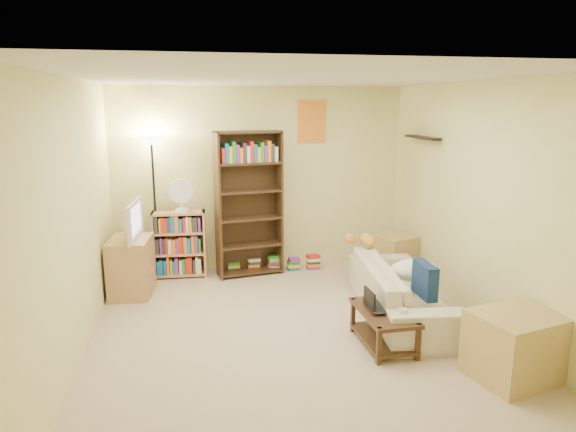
{
  "coord_description": "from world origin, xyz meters",
  "views": [
    {
      "loc": [
        -0.98,
        -4.75,
        2.27
      ],
      "look_at": [
        0.08,
        0.69,
        1.05
      ],
      "focal_mm": 32.0,
      "sensor_mm": 36.0,
      "label": 1
    }
  ],
  "objects": [
    {
      "name": "sofa",
      "position": [
        1.24,
        0.18,
        0.29
      ],
      "size": [
        2.15,
        1.22,
        0.58
      ],
      "primitive_type": "imported",
      "rotation": [
        0.0,
        0.0,
        1.46
      ],
      "color": "beige",
      "rests_on": "ground"
    },
    {
      "name": "television",
      "position": [
        -1.7,
        1.4,
        0.92
      ],
      "size": [
        0.79,
        0.26,
        0.44
      ],
      "primitive_type": "imported",
      "rotation": [
        0.0,
        0.0,
        1.47
      ],
      "color": "black",
      "rests_on": "tv_stand"
    },
    {
      "name": "laptop",
      "position": [
        0.77,
        -0.4,
        0.37
      ],
      "size": [
        0.39,
        0.27,
        0.03
      ],
      "primitive_type": "imported",
      "rotation": [
        0.0,
        0.0,
        1.53
      ],
      "color": "black",
      "rests_on": "coffee_table"
    },
    {
      "name": "floor_lamp",
      "position": [
        -1.43,
        2.05,
        1.5
      ],
      "size": [
        0.32,
        0.32,
        1.88
      ],
      "color": "black",
      "rests_on": "ground"
    },
    {
      "name": "end_cabinet",
      "position": [
        1.65,
        -1.23,
        0.28
      ],
      "size": [
        0.79,
        0.71,
        0.57
      ],
      "primitive_type": "cube",
      "rotation": [
        0.0,
        0.0,
        0.23
      ],
      "color": "tan",
      "rests_on": "ground"
    },
    {
      "name": "tv_remote",
      "position": [
        0.87,
        -0.2,
        0.36
      ],
      "size": [
        0.09,
        0.15,
        0.02
      ],
      "primitive_type": "cube",
      "rotation": [
        0.0,
        0.0,
        0.32
      ],
      "color": "black",
      "rests_on": "coffee_table"
    },
    {
      "name": "desk_fan",
      "position": [
        -1.08,
        1.92,
        1.12
      ],
      "size": [
        0.31,
        0.18,
        0.44
      ],
      "color": "white",
      "rests_on": "short_bookshelf"
    },
    {
      "name": "mug",
      "position": [
        0.89,
        -0.64,
        0.39
      ],
      "size": [
        0.16,
        0.16,
        0.08
      ],
      "primitive_type": "imported",
      "rotation": [
        0.0,
        0.0,
        -0.39
      ],
      "color": "white",
      "rests_on": "coffee_table"
    },
    {
      "name": "tabby_cat",
      "position": [
        1.07,
        0.96,
        0.66
      ],
      "size": [
        0.46,
        0.2,
        0.16
      ],
      "color": "orange",
      "rests_on": "sofa"
    },
    {
      "name": "laptop_screen",
      "position": [
        0.66,
        -0.4,
        0.46
      ],
      "size": [
        0.02,
        0.26,
        0.18
      ],
      "primitive_type": "cube",
      "rotation": [
        0.0,
        0.0,
        0.02
      ],
      "color": "white",
      "rests_on": "laptop"
    },
    {
      "name": "navy_pillow",
      "position": [
        1.29,
        -0.26,
        0.55
      ],
      "size": [
        0.12,
        0.38,
        0.34
      ],
      "primitive_type": "cube",
      "rotation": [
        0.0,
        0.0,
        1.56
      ],
      "color": "navy",
      "rests_on": "sofa"
    },
    {
      "name": "tv_stand",
      "position": [
        -1.7,
        1.4,
        0.35
      ],
      "size": [
        0.53,
        0.69,
        0.7
      ],
      "primitive_type": "cube",
      "rotation": [
        0.0,
        0.0,
        -0.11
      ],
      "color": "tan",
      "rests_on": "ground"
    },
    {
      "name": "tall_bookshelf",
      "position": [
        -0.21,
        1.86,
        1.02
      ],
      "size": [
        0.9,
        0.42,
        1.92
      ],
      "rotation": [
        0.0,
        0.0,
        0.16
      ],
      "color": "#3A2716",
      "rests_on": "ground"
    },
    {
      "name": "cream_blanket",
      "position": [
        1.39,
        0.21,
        0.49
      ],
      "size": [
        0.53,
        0.38,
        0.23
      ],
      "primitive_type": "ellipsoid",
      "color": "white",
      "rests_on": "sofa"
    },
    {
      "name": "coffee_table",
      "position": [
        0.79,
        -0.46,
        0.21
      ],
      "size": [
        0.45,
        0.8,
        0.35
      ],
      "rotation": [
        0.0,
        0.0,
        0.02
      ],
      "color": "#422E19",
      "rests_on": "ground"
    },
    {
      "name": "short_bookshelf",
      "position": [
        -1.13,
        1.97,
        0.44
      ],
      "size": [
        0.7,
        0.31,
        0.88
      ],
      "rotation": [
        0.0,
        0.0,
        -0.05
      ],
      "color": "tan",
      "rests_on": "ground"
    },
    {
      "name": "book_stacks",
      "position": [
        0.15,
        1.95,
        0.09
      ],
      "size": [
        1.28,
        0.21,
        0.22
      ],
      "color": "red",
      "rests_on": "ground"
    },
    {
      "name": "room",
      "position": [
        0.0,
        0.01,
        1.62
      ],
      "size": [
        4.5,
        4.54,
        2.52
      ],
      "color": "#BEAE8E",
      "rests_on": "ground"
    },
    {
      "name": "side_table",
      "position": [
        1.72,
        1.5,
        0.27
      ],
      "size": [
        0.6,
        0.6,
        0.54
      ],
      "primitive_type": "cube",
      "rotation": [
        0.0,
        0.0,
        0.32
      ],
      "color": "tan",
      "rests_on": "ground"
    }
  ]
}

